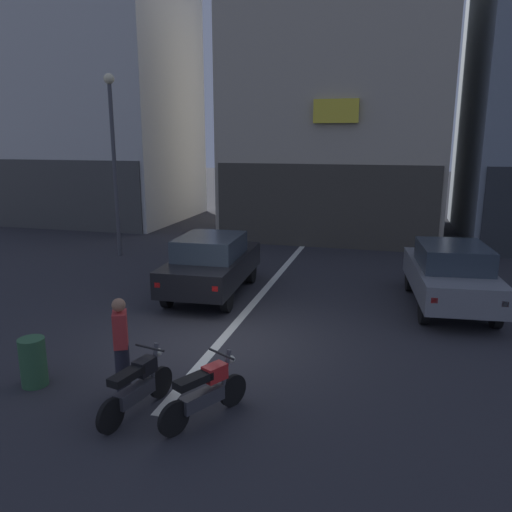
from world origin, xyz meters
name	(u,v)px	position (x,y,z in m)	size (l,w,h in m)	color
ground_plane	(221,341)	(0.00, 0.00, 0.00)	(120.00, 120.00, 0.00)	#2B2B30
lane_centre_line	(282,270)	(0.00, 6.00, 0.00)	(0.20, 18.00, 0.01)	silver
building_corner_left	(96,105)	(-11.62, 14.35, 5.81)	(8.96, 7.63, 11.65)	silver
building_mid_block	(340,102)	(0.78, 14.35, 5.76)	(8.84, 9.09, 11.54)	#B2A893
car_black_crossing_near	(212,263)	(-1.28, 3.02, 0.89)	(1.94, 4.18, 1.64)	black
car_grey_parked_kerbside	(450,274)	(4.79, 3.54, 0.89)	(2.14, 4.25, 1.64)	black
street_lamp	(113,147)	(-6.14, 6.56, 3.86)	(0.36, 0.36, 6.28)	#47474C
motorcycle_black_row_leftmost	(137,386)	(-0.30, -2.99, 0.46)	(0.56, 1.65, 0.98)	black
motorcycle_red_row_left_mid	(205,392)	(0.76, -2.88, 0.46)	(0.87, 1.49, 0.98)	black
person_by_motorcycles	(121,346)	(-0.81, -2.52, 0.86)	(0.36, 0.42, 1.67)	#23232D
trash_bin	(33,362)	(-2.46, -2.63, 0.42)	(0.44, 0.44, 0.85)	#2D5938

